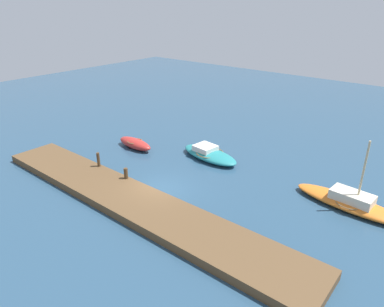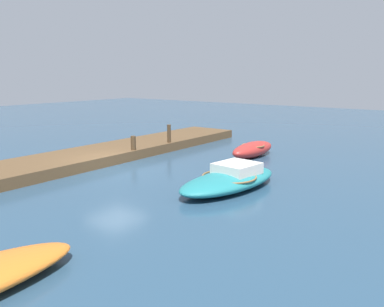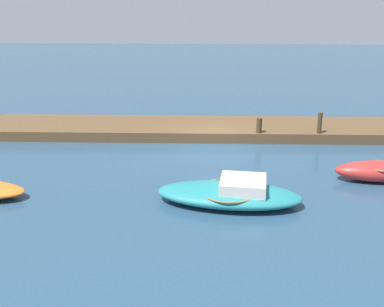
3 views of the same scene
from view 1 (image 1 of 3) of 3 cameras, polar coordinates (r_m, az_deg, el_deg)
The scene contains 7 objects.
ground_plane at distance 23.28m, azimuth -5.20°, elevation -5.94°, with size 84.00×84.00×0.00m, color navy.
dock_platform at distance 21.77m, azimuth -9.64°, elevation -7.71°, with size 23.77×3.39×0.52m, color brown.
rowboat_red at distance 29.82m, azimuth -9.27°, elevation 1.63°, with size 3.68×1.33×0.82m.
sailboat_orange at distance 23.16m, azimuth 24.47°, elevation -7.25°, with size 6.93×2.41×4.44m.
motorboat_teal at distance 27.53m, azimuth 2.81°, elevation -0.06°, with size 5.39×2.69×0.98m.
mooring_post_west at distance 25.85m, azimuth -15.01°, elevation -0.96°, with size 0.22×0.22×1.05m, color #47331E.
mooring_post_mid_west at distance 23.78m, azimuth -10.72°, elevation -3.20°, with size 0.27×0.27×0.74m, color #47331E.
Camera 1 is at (14.37, -14.26, 11.50)m, focal length 32.72 mm.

